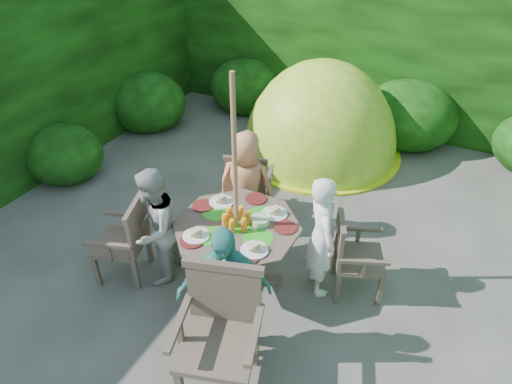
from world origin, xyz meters
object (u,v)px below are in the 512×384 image
at_px(garden_chair_right, 352,253).
at_px(child_front, 224,293).
at_px(garden_chair_left, 127,239).
at_px(child_right, 322,236).
at_px(child_left, 155,228).
at_px(dome_tent, 318,152).
at_px(garden_chair_back, 248,184).
at_px(parasol_pole, 236,191).
at_px(child_back, 246,186).
at_px(garden_chair_front, 220,330).
at_px(patio_table, 237,234).

relative_size(garden_chair_right, child_front, 0.66).
relative_size(garden_chair_left, child_right, 0.69).
xyz_separation_m(child_right, child_left, (-1.49, -0.59, -0.01)).
relative_size(garden_chair_right, dome_tent, 0.31).
height_order(garden_chair_back, child_front, child_front).
xyz_separation_m(garden_chair_back, child_right, (1.16, -0.73, 0.19)).
xyz_separation_m(garden_chair_right, child_right, (-0.28, -0.11, 0.18)).
distance_m(child_right, child_front, 1.13).
bearing_deg(garden_chair_back, parasol_pole, 97.29).
bearing_deg(dome_tent, garden_chair_back, -98.86).
distance_m(parasol_pole, child_left, 0.93).
height_order(parasol_pole, child_right, parasol_pole).
height_order(garden_chair_left, child_back, child_back).
bearing_deg(parasol_pole, child_right, 21.76).
height_order(parasol_pole, child_front, parasol_pole).
relative_size(garden_chair_front, child_left, 0.84).
bearing_deg(garden_chair_left, dome_tent, 146.51).
distance_m(child_left, child_front, 1.13).
bearing_deg(garden_chair_front, child_front, 96.73).
xyz_separation_m(child_right, child_back, (-1.04, 0.45, -0.01)).
distance_m(garden_chair_left, child_back, 1.37).
bearing_deg(child_left, garden_chair_front, 44.86).
relative_size(child_back, child_front, 0.97).
bearing_deg(dome_tent, child_left, -102.12).
bearing_deg(child_left, parasol_pole, 98.24).
bearing_deg(child_front, garden_chair_left, 132.90).
bearing_deg(child_left, garden_chair_back, 152.65).
xyz_separation_m(parasol_pole, garden_chair_right, (1.03, 0.41, -0.64)).
xyz_separation_m(garden_chair_back, dome_tent, (0.20, 1.88, -0.45)).
xyz_separation_m(child_right, dome_tent, (-0.96, 2.60, -0.64)).
relative_size(parasol_pole, child_left, 1.76).
xyz_separation_m(garden_chair_left, child_front, (1.32, -0.33, 0.19)).
bearing_deg(parasol_pole, garden_chair_front, -67.81).
relative_size(child_back, dome_tent, 0.46).
height_order(garden_chair_front, child_left, child_left).
xyz_separation_m(patio_table, garden_chair_back, (-0.42, 1.02, -0.15)).
xyz_separation_m(garden_chair_left, child_back, (0.73, 1.15, 0.17)).
height_order(parasol_pole, garden_chair_front, parasol_pole).
height_order(patio_table, child_left, child_left).
bearing_deg(child_back, child_right, 141.45).
xyz_separation_m(patio_table, garden_chair_left, (-1.03, -0.41, -0.14)).
xyz_separation_m(patio_table, parasol_pole, (-0.00, -0.00, 0.50)).
bearing_deg(garden_chair_back, garden_chair_right, 142.00).
distance_m(parasol_pole, garden_chair_front, 1.22).
distance_m(child_back, dome_tent, 2.25).
relative_size(patio_table, parasol_pole, 0.73).
relative_size(child_left, dome_tent, 0.45).
height_order(child_left, child_front, child_front).
relative_size(child_left, child_back, 0.99).
bearing_deg(child_left, garden_chair_right, 98.22).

